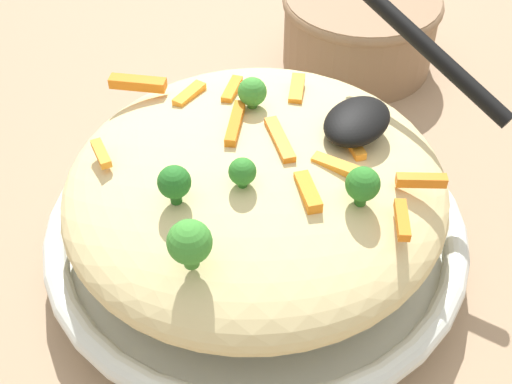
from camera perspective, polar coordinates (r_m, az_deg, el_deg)
The scene contains 22 objects.
ground_plane at distance 0.52m, azimuth -0.00°, elevation -5.27°, with size 2.40×2.40×0.00m, color #9E7F60.
serving_bowl at distance 0.50m, azimuth -0.00°, elevation -3.61°, with size 0.31×0.31×0.04m.
pasta_mound at distance 0.46m, azimuth -0.00°, elevation 0.49°, with size 0.27×0.26×0.08m, color #DBC689.
carrot_piece_0 at distance 0.41m, azimuth 4.45°, elevation -0.01°, with size 0.03×0.01×0.01m, color orange.
carrot_piece_1 at distance 0.45m, azimuth -13.11°, elevation 3.24°, with size 0.03×0.01×0.01m, color orange.
carrot_piece_2 at distance 0.43m, azimuth 7.30°, elevation 2.10°, with size 0.04×0.01×0.01m, color orange.
carrot_piece_3 at distance 0.43m, azimuth 13.96°, elevation 0.97°, with size 0.03×0.01×0.01m, color orange.
carrot_piece_4 at distance 0.49m, azimuth 3.51°, elevation 8.75°, with size 0.03×0.01×0.01m, color orange.
carrot_piece_5 at distance 0.44m, azimuth 2.04°, elevation 4.46°, with size 0.04×0.01×0.01m, color orange.
carrot_piece_6 at distance 0.51m, azimuth -10.08°, elevation 9.16°, with size 0.04×0.01×0.01m, color orange.
carrot_piece_7 at distance 0.49m, azimuth -5.72°, elevation 8.32°, with size 0.03×0.01×0.01m, color orange.
carrot_piece_8 at distance 0.45m, azimuth 8.11°, elevation 4.37°, with size 0.04×0.01×0.01m, color orange.
carrot_piece_9 at distance 0.45m, azimuth -1.80°, elevation 5.86°, with size 0.04×0.01×0.01m, color orange.
carrot_piece_10 at distance 0.40m, azimuth 12.28°, elevation -2.48°, with size 0.03×0.01×0.01m, color orange.
carrot_piece_11 at distance 0.49m, azimuth -2.06°, elevation 8.72°, with size 0.03×0.01×0.01m, color orange.
broccoli_floret_0 at distance 0.37m, azimuth -5.70°, elevation -4.34°, with size 0.03×0.03×0.03m.
broccoli_floret_1 at distance 0.40m, azimuth -1.17°, elevation 1.73°, with size 0.02×0.02×0.02m.
broccoli_floret_2 at distance 0.47m, azimuth -0.32°, elevation 8.53°, with size 0.02×0.02×0.02m.
broccoli_floret_3 at distance 0.40m, azimuth -7.00°, elevation 0.79°, with size 0.02×0.02×0.03m.
broccoli_floret_4 at distance 0.41m, azimuth 9.30°, elevation 0.85°, with size 0.02×0.02×0.03m.
serving_spoon at distance 0.46m, azimuth 10.74°, elevation 8.21°, with size 0.12×0.15×0.07m.
companion_bowl at distance 0.70m, azimuth 8.85°, elevation 13.82°, with size 0.16×0.16×0.08m.
Camera 1 is at (0.27, 0.20, 0.39)m, focal length 46.77 mm.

